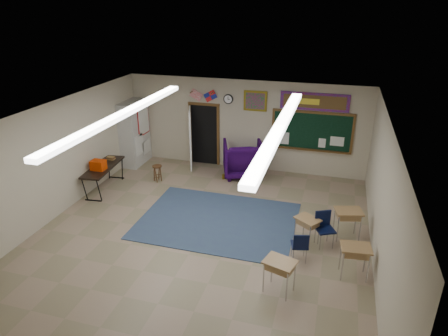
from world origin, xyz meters
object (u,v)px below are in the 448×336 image
(folding_table, at_px, (104,177))
(wooden_stool, at_px, (157,173))
(student_desk_front_right, at_px, (347,223))
(wingback_armchair, at_px, (243,159))
(student_desk_front_left, at_px, (307,229))

(folding_table, xyz_separation_m, wooden_stool, (1.29, 0.98, -0.14))
(student_desk_front_right, xyz_separation_m, wooden_stool, (-5.78, 1.73, -0.15))
(wingback_armchair, height_order, student_desk_front_right, wingback_armchair)
(student_desk_front_left, bearing_deg, student_desk_front_right, 62.57)
(wooden_stool, bearing_deg, student_desk_front_right, -16.67)
(wooden_stool, bearing_deg, wingback_armchair, 26.20)
(wooden_stool, bearing_deg, folding_table, -142.81)
(folding_table, distance_m, wooden_stool, 1.63)
(wingback_armchair, relative_size, wooden_stool, 2.38)
(student_desk_front_right, distance_m, wooden_stool, 6.03)
(student_desk_front_left, xyz_separation_m, wooden_stool, (-4.87, 2.21, -0.09))
(wingback_armchair, relative_size, folding_table, 0.67)
(folding_table, bearing_deg, student_desk_front_left, -17.40)
(wingback_armchair, xyz_separation_m, student_desk_front_right, (3.30, -2.95, -0.15))
(student_desk_front_left, relative_size, folding_table, 0.36)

